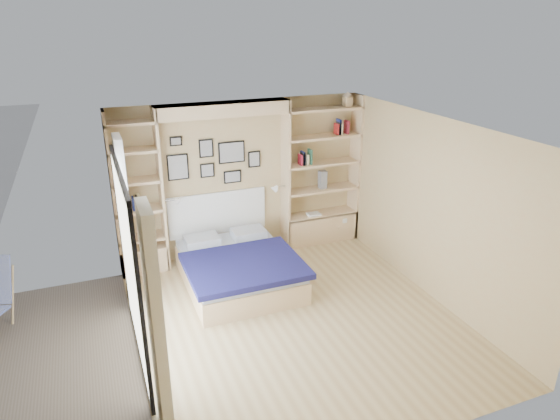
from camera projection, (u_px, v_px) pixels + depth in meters
name	position (u px, v px, depth m)	size (l,w,h in m)	color
ground	(295.00, 318.00, 6.51)	(4.50, 4.50, 0.00)	tan
room_shell	(231.00, 206.00, 7.31)	(4.50, 4.50, 4.50)	tan
bed	(238.00, 267.00, 7.28)	(1.60, 2.07, 1.07)	beige
photo_gallery	(213.00, 160.00, 7.70)	(1.48, 0.02, 0.82)	black
reading_lamps	(228.00, 194.00, 7.74)	(1.92, 0.12, 0.15)	silver
shelf_decor	(309.00, 148.00, 8.07)	(3.60, 0.23, 2.03)	#B51F37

